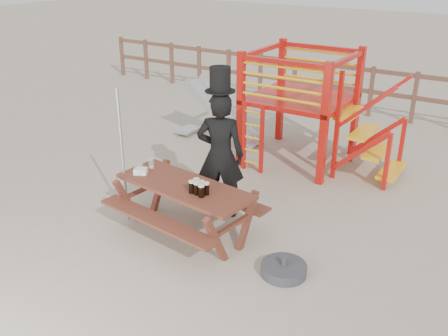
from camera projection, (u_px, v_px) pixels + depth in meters
ground at (173, 239)px, 6.94m from camera, size 60.00×60.00×0.00m
back_fence at (351, 83)px, 12.03m from camera, size 15.09×0.09×1.20m
playground_fort at (296, 105)px, 9.20m from camera, size 4.71×1.84×2.10m
picnic_table at (185, 203)px, 6.90m from camera, size 2.12×1.58×0.76m
man_with_hat at (220, 152)px, 7.23m from camera, size 0.82×0.69×2.25m
metal_pole at (123, 157)px, 7.05m from camera, size 0.04×0.04×2.01m
parasol_base at (284, 269)px, 6.17m from camera, size 0.58×0.58×0.24m
paper_bag at (141, 171)px, 7.10m from camera, size 0.22×0.20×0.08m
stout_pints at (199, 188)px, 6.50m from camera, size 0.27×0.21×0.17m
empty_glasses at (146, 167)px, 7.16m from camera, size 0.11×0.35×0.15m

